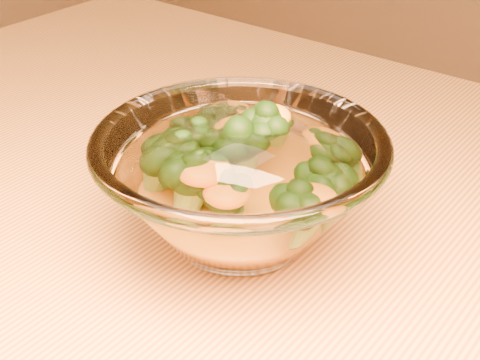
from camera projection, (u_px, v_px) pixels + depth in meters
name	position (u px, v px, depth m)	size (l,w,h in m)	color
table	(271.00, 334.00, 0.57)	(1.20, 0.80, 0.75)	#CB8B3D
glass_bowl	(240.00, 185.00, 0.50)	(0.22, 0.22, 0.10)	white
cheese_sauce	(240.00, 208.00, 0.51)	(0.11, 0.11, 0.03)	#FFAB15
broccoli_heap	(238.00, 165.00, 0.50)	(0.15, 0.13, 0.07)	black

